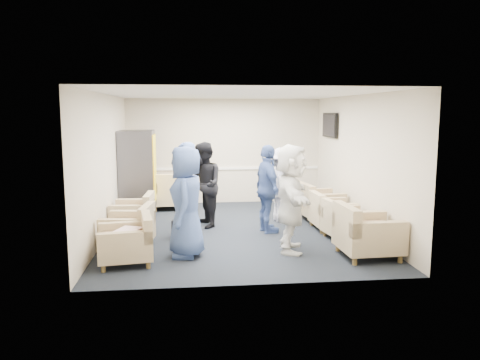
{
  "coord_description": "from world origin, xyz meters",
  "views": [
    {
      "loc": [
        -0.91,
        -9.1,
        2.36
      ],
      "look_at": [
        0.11,
        0.2,
        0.99
      ],
      "focal_mm": 35.0,
      "sensor_mm": 36.0,
      "label": 1
    }
  ],
  "objects": [
    {
      "name": "armchair_corner",
      "position": [
        -1.37,
        2.31,
        0.38
      ],
      "size": [
        1.01,
        1.01,
        0.76
      ],
      "rotation": [
        0.0,
        0.0,
        3.2
      ],
      "color": "tan",
      "rests_on": "floor"
    },
    {
      "name": "armchair_left_near",
      "position": [
        -1.87,
        -1.87,
        0.32
      ],
      "size": [
        0.92,
        0.92,
        0.65
      ],
      "rotation": [
        0.0,
        0.0,
        -1.43
      ],
      "color": "tan",
      "rests_on": "floor"
    },
    {
      "name": "right_wall",
      "position": [
        2.5,
        0.0,
        1.35
      ],
      "size": [
        0.02,
        6.0,
        2.7
      ],
      "primitive_type": "cube",
      "color": "beige",
      "rests_on": "floor"
    },
    {
      "name": "armchair_right_midnear",
      "position": [
        1.96,
        -0.89,
        0.31
      ],
      "size": [
        0.9,
        0.9,
        0.63
      ],
      "rotation": [
        0.0,
        0.0,
        1.72
      ],
      "color": "tan",
      "rests_on": "floor"
    },
    {
      "name": "person_front_right",
      "position": [
        0.8,
        -1.48,
        0.92
      ],
      "size": [
        0.84,
        1.77,
        1.83
      ],
      "primitive_type": "imported",
      "rotation": [
        0.0,
        0.0,
        1.39
      ],
      "color": "white",
      "rests_on": "floor"
    },
    {
      "name": "pillow",
      "position": [
        -1.87,
        -1.88,
        0.49
      ],
      "size": [
        0.44,
        0.51,
        0.12
      ],
      "primitive_type": "cube",
      "rotation": [
        0.0,
        0.0,
        -1.91
      ],
      "color": "white",
      "rests_on": "armchair_left_near"
    },
    {
      "name": "armchair_left_far",
      "position": [
        -2.0,
        0.24,
        0.32
      ],
      "size": [
        0.84,
        0.84,
        0.64
      ],
      "rotation": [
        0.0,
        0.0,
        -1.63
      ],
      "color": "tan",
      "rests_on": "floor"
    },
    {
      "name": "person_front_left",
      "position": [
        -0.97,
        -1.59,
        0.91
      ],
      "size": [
        0.63,
        0.92,
        1.82
      ],
      "primitive_type": "imported",
      "rotation": [
        0.0,
        0.0,
        -1.63
      ],
      "color": "#3C5490",
      "rests_on": "floor"
    },
    {
      "name": "person_back_right",
      "position": [
        1.05,
        0.68,
        0.8
      ],
      "size": [
        0.78,
        1.13,
        1.6
      ],
      "primitive_type": "imported",
      "rotation": [
        0.0,
        0.0,
        1.77
      ],
      "color": "silver",
      "rests_on": "floor"
    },
    {
      "name": "armchair_right_far",
      "position": [
        1.9,
        0.79,
        0.34
      ],
      "size": [
        0.97,
        0.97,
        0.69
      ],
      "rotation": [
        0.0,
        0.0,
        1.71
      ],
      "color": "tan",
      "rests_on": "floor"
    },
    {
      "name": "backpack",
      "position": [
        -1.1,
        -0.59,
        0.23
      ],
      "size": [
        0.3,
        0.25,
        0.45
      ],
      "rotation": [
        0.0,
        0.0,
        -0.29
      ],
      "color": "black",
      "rests_on": "floor"
    },
    {
      "name": "armchair_right_midfar",
      "position": [
        1.91,
        -0.08,
        0.32
      ],
      "size": [
        0.83,
        0.83,
        0.64
      ],
      "rotation": [
        0.0,
        0.0,
        1.61
      ],
      "color": "tan",
      "rests_on": "floor"
    },
    {
      "name": "tv",
      "position": [
        2.44,
        1.8,
        2.05
      ],
      "size": [
        0.1,
        1.0,
        0.58
      ],
      "color": "black",
      "rests_on": "right_wall"
    },
    {
      "name": "left_wall",
      "position": [
        -2.5,
        0.0,
        1.35
      ],
      "size": [
        0.02,
        6.0,
        2.7
      ],
      "primitive_type": "cube",
      "color": "beige",
      "rests_on": "floor"
    },
    {
      "name": "person_back_left",
      "position": [
        -0.62,
        0.38,
        0.88
      ],
      "size": [
        0.87,
        1.0,
        1.76
      ],
      "primitive_type": "imported",
      "rotation": [
        0.0,
        0.0,
        -1.3
      ],
      "color": "black",
      "rests_on": "floor"
    },
    {
      "name": "floor",
      "position": [
        0.0,
        0.0,
        0.0
      ],
      "size": [
        6.0,
        6.0,
        0.0
      ],
      "primitive_type": "plane",
      "color": "black",
      "rests_on": "ground"
    },
    {
      "name": "back_wall",
      "position": [
        0.0,
        3.0,
        1.35
      ],
      "size": [
        5.0,
        0.02,
        2.7
      ],
      "primitive_type": "cube",
      "color": "beige",
      "rests_on": "floor"
    },
    {
      "name": "person_mid_left",
      "position": [
        -0.99,
        -0.45,
        0.9
      ],
      "size": [
        0.57,
        0.74,
        1.81
      ],
      "primitive_type": "imported",
      "rotation": [
        0.0,
        0.0,
        -1.35
      ],
      "color": "#3C5490",
      "rests_on": "floor"
    },
    {
      "name": "chair_rail",
      "position": [
        0.0,
        2.98,
        0.9
      ],
      "size": [
        4.98,
        0.04,
        0.06
      ],
      "primitive_type": "cube",
      "color": "white",
      "rests_on": "back_wall"
    },
    {
      "name": "person_mid_right",
      "position": [
        0.61,
        -0.19,
        0.87
      ],
      "size": [
        0.61,
        1.08,
        1.73
      ],
      "primitive_type": "imported",
      "rotation": [
        0.0,
        0.0,
        1.76
      ],
      "color": "#3C5490",
      "rests_on": "floor"
    },
    {
      "name": "vending_machine",
      "position": [
        -2.09,
        1.76,
        0.97
      ],
      "size": [
        0.79,
        0.92,
        1.94
      ],
      "color": "#4D4D54",
      "rests_on": "floor"
    },
    {
      "name": "armchair_left_mid",
      "position": [
        -1.94,
        -1.02,
        0.32
      ],
      "size": [
        0.92,
        0.92,
        0.65
      ],
      "rotation": [
        0.0,
        0.0,
        -1.71
      ],
      "color": "tan",
      "rests_on": "floor"
    },
    {
      "name": "front_wall",
      "position": [
        0.0,
        -3.0,
        1.35
      ],
      "size": [
        5.0,
        0.02,
        2.7
      ],
      "primitive_type": "cube",
      "color": "beige",
      "rests_on": "floor"
    },
    {
      "name": "armchair_right_near",
      "position": [
        1.92,
        -1.95,
        0.37
      ],
      "size": [
        0.96,
        0.96,
        0.74
      ],
      "rotation": [
        0.0,
        0.0,
        1.61
      ],
      "color": "tan",
      "rests_on": "floor"
    },
    {
      "name": "ceiling",
      "position": [
        0.0,
        0.0,
        2.7
      ],
      "size": [
        6.0,
        6.0,
        0.0
      ],
      "primitive_type": "plane",
      "rotation": [
        3.14,
        0.0,
        0.0
      ],
      "color": "silver",
      "rests_on": "back_wall"
    }
  ]
}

